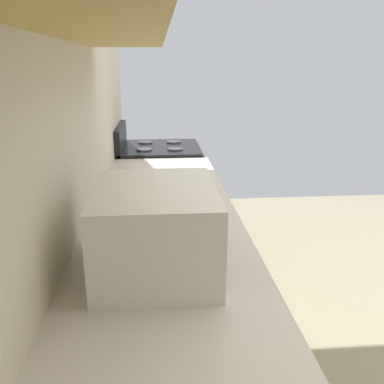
# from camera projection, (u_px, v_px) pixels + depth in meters

# --- Properties ---
(wall_back) EXTENTS (3.73, 0.12, 2.78)m
(wall_back) POSITION_uv_depth(u_px,v_px,m) (60.00, 99.00, 1.48)
(wall_back) COLOR beige
(wall_back) RESTS_ON ground_plane
(counter_run) EXTENTS (2.91, 0.64, 0.91)m
(counter_run) POSITION_uv_depth(u_px,v_px,m) (166.00, 368.00, 1.47)
(counter_run) COLOR #D5B661
(counter_run) RESTS_ON ground_plane
(oven_range) EXTENTS (0.63, 0.62, 1.09)m
(oven_range) POSITION_uv_depth(u_px,v_px,m) (161.00, 204.00, 3.15)
(oven_range) COLOR black
(oven_range) RESTS_ON ground_plane
(microwave) EXTENTS (0.45, 0.37, 0.26)m
(microwave) POSITION_uv_depth(u_px,v_px,m) (157.00, 229.00, 1.22)
(microwave) COLOR white
(microwave) RESTS_ON counter_run
(bowl) EXTENTS (0.14, 0.14, 0.05)m
(bowl) POSITION_uv_depth(u_px,v_px,m) (174.00, 185.00, 2.03)
(bowl) COLOR #D84C47
(bowl) RESTS_ON counter_run
(kettle) EXTENTS (0.21, 0.15, 0.17)m
(kettle) POSITION_uv_depth(u_px,v_px,m) (178.00, 196.00, 1.70)
(kettle) COLOR black
(kettle) RESTS_ON counter_run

